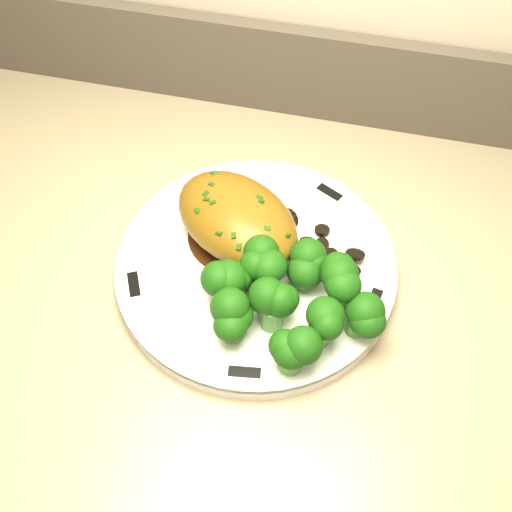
% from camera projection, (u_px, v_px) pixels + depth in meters
% --- Properties ---
extents(counter, '(1.98, 0.65, 0.97)m').
position_uv_depth(counter, '(417.00, 495.00, 0.96)').
color(counter, '#4F4224').
rests_on(counter, ground).
extents(plate, '(0.38, 0.38, 0.02)m').
position_uv_depth(plate, '(256.00, 267.00, 0.68)').
color(plate, white).
rests_on(plate, counter).
extents(rim_accent_0, '(0.03, 0.02, 0.00)m').
position_uv_depth(rim_accent_0, '(330.00, 192.00, 0.73)').
color(rim_accent_0, black).
rests_on(rim_accent_0, plate).
extents(rim_accent_1, '(0.03, 0.03, 0.00)m').
position_uv_depth(rim_accent_1, '(198.00, 184.00, 0.73)').
color(rim_accent_1, black).
rests_on(rim_accent_1, plate).
extents(rim_accent_2, '(0.02, 0.03, 0.00)m').
position_uv_depth(rim_accent_2, '(134.00, 284.00, 0.65)').
color(rim_accent_2, black).
rests_on(rim_accent_2, plate).
extents(rim_accent_3, '(0.03, 0.02, 0.00)m').
position_uv_depth(rim_accent_3, '(244.00, 372.00, 0.59)').
color(rim_accent_3, black).
rests_on(rim_accent_3, plate).
extents(rim_accent_4, '(0.02, 0.03, 0.00)m').
position_uv_depth(rim_accent_4, '(374.00, 301.00, 0.64)').
color(rim_accent_4, black).
rests_on(rim_accent_4, plate).
extents(gravy_pool, '(0.11, 0.11, 0.00)m').
position_uv_depth(gravy_pool, '(237.00, 235.00, 0.69)').
color(gravy_pool, '#391A0A').
rests_on(gravy_pool, plate).
extents(chicken_breast, '(0.18, 0.17, 0.06)m').
position_uv_depth(chicken_breast, '(238.00, 223.00, 0.66)').
color(chicken_breast, brown).
rests_on(chicken_breast, plate).
extents(mushroom_pile, '(0.09, 0.07, 0.02)m').
position_uv_depth(mushroom_pile, '(316.00, 248.00, 0.67)').
color(mushroom_pile, black).
rests_on(mushroom_pile, plate).
extents(broccoli_florets, '(0.16, 0.13, 0.05)m').
position_uv_depth(broccoli_florets, '(290.00, 301.00, 0.61)').
color(broccoli_florets, '#559740').
rests_on(broccoli_florets, plate).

